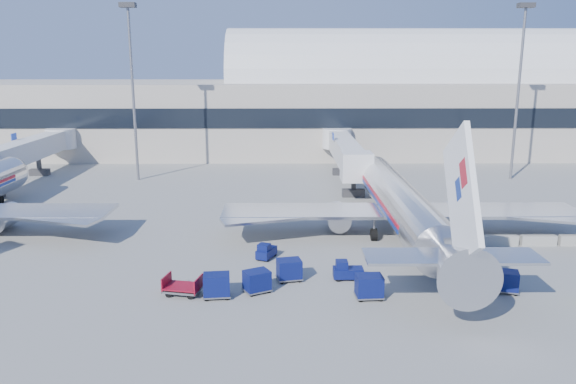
{
  "coord_description": "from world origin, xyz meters",
  "views": [
    {
      "loc": [
        -0.55,
        -43.66,
        15.36
      ],
      "look_at": [
        -0.15,
        6.0,
        3.83
      ],
      "focal_mm": 35.0,
      "sensor_mm": 36.0,
      "label": 1
    }
  ],
  "objects_px": {
    "jetbridge_near": "(344,149)",
    "tug_right": "(477,263)",
    "cart_train_c": "(217,285)",
    "airliner_main": "(402,205)",
    "tug_lead": "(347,271)",
    "cart_solo_near": "(369,286)",
    "cart_train_a": "(289,269)",
    "jetbridge_mid": "(30,150)",
    "cart_open_red": "(183,288)",
    "cart_solo_far": "(506,281)",
    "tug_left": "(266,251)",
    "mast_west": "(131,67)",
    "mast_east": "(521,66)",
    "cart_train_b": "(257,281)",
    "barrier_near": "(500,241)",
    "barrier_mid": "(538,240)"
  },
  "relations": [
    {
      "from": "barrier_near",
      "to": "cart_solo_near",
      "type": "bearing_deg",
      "value": -139.75
    },
    {
      "from": "cart_train_a",
      "to": "cart_open_red",
      "type": "relative_size",
      "value": 0.75
    },
    {
      "from": "jetbridge_mid",
      "to": "tug_lead",
      "type": "bearing_deg",
      "value": -43.39
    },
    {
      "from": "airliner_main",
      "to": "cart_train_a",
      "type": "distance_m",
      "value": 14.55
    },
    {
      "from": "tug_right",
      "to": "cart_solo_near",
      "type": "xyz_separation_m",
      "value": [
        -8.83,
        -4.75,
        0.15
      ]
    },
    {
      "from": "jetbridge_near",
      "to": "tug_lead",
      "type": "distance_m",
      "value": 36.64
    },
    {
      "from": "tug_right",
      "to": "cart_open_red",
      "type": "bearing_deg",
      "value": -117.2
    },
    {
      "from": "mast_west",
      "to": "cart_solo_far",
      "type": "height_order",
      "value": "mast_west"
    },
    {
      "from": "barrier_near",
      "to": "cart_solo_near",
      "type": "xyz_separation_m",
      "value": [
        -12.88,
        -10.9,
        0.41
      ]
    },
    {
      "from": "barrier_near",
      "to": "barrier_mid",
      "type": "xyz_separation_m",
      "value": [
        3.3,
        0.0,
        0.0
      ]
    },
    {
      "from": "mast_west",
      "to": "barrier_mid",
      "type": "distance_m",
      "value": 51.92
    },
    {
      "from": "jetbridge_mid",
      "to": "mast_west",
      "type": "distance_m",
      "value": 18.06
    },
    {
      "from": "tug_lead",
      "to": "cart_train_c",
      "type": "height_order",
      "value": "cart_train_c"
    },
    {
      "from": "cart_train_b",
      "to": "tug_left",
      "type": "bearing_deg",
      "value": 59.04
    },
    {
      "from": "tug_right",
      "to": "tug_left",
      "type": "relative_size",
      "value": 1.15
    },
    {
      "from": "jetbridge_mid",
      "to": "cart_train_a",
      "type": "relative_size",
      "value": 13.65
    },
    {
      "from": "airliner_main",
      "to": "barrier_mid",
      "type": "height_order",
      "value": "airliner_main"
    },
    {
      "from": "airliner_main",
      "to": "cart_train_a",
      "type": "xyz_separation_m",
      "value": [
        -10.15,
        -10.2,
        -2.09
      ]
    },
    {
      "from": "jetbridge_near",
      "to": "tug_lead",
      "type": "height_order",
      "value": "jetbridge_near"
    },
    {
      "from": "jetbridge_near",
      "to": "tug_left",
      "type": "xyz_separation_m",
      "value": [
        -9.58,
        -31.88,
        -3.32
      ]
    },
    {
      "from": "mast_west",
      "to": "cart_train_b",
      "type": "xyz_separation_m",
      "value": [
        17.62,
        -37.82,
        -13.97
      ]
    },
    {
      "from": "barrier_near",
      "to": "barrier_mid",
      "type": "height_order",
      "value": "same"
    },
    {
      "from": "mast_west",
      "to": "barrier_near",
      "type": "distance_m",
      "value": 49.33
    },
    {
      "from": "airliner_main",
      "to": "tug_left",
      "type": "xyz_separation_m",
      "value": [
        -11.98,
        -5.58,
        -2.32
      ]
    },
    {
      "from": "jetbridge_near",
      "to": "barrier_mid",
      "type": "relative_size",
      "value": 9.17
    },
    {
      "from": "mast_west",
      "to": "cart_open_red",
      "type": "relative_size",
      "value": 8.37
    },
    {
      "from": "cart_solo_near",
      "to": "cart_train_a",
      "type": "bearing_deg",
      "value": 144.8
    },
    {
      "from": "barrier_mid",
      "to": "cart_train_a",
      "type": "distance_m",
      "value": 22.8
    },
    {
      "from": "cart_train_c",
      "to": "cart_solo_near",
      "type": "distance_m",
      "value": 10.15
    },
    {
      "from": "cart_train_a",
      "to": "cart_solo_near",
      "type": "height_order",
      "value": "cart_solo_near"
    },
    {
      "from": "barrier_near",
      "to": "cart_train_a",
      "type": "height_order",
      "value": "cart_train_a"
    },
    {
      "from": "tug_lead",
      "to": "cart_train_b",
      "type": "distance_m",
      "value": 6.8
    },
    {
      "from": "mast_east",
      "to": "barrier_mid",
      "type": "xyz_separation_m",
      "value": [
        -8.7,
        -28.0,
        -14.34
      ]
    },
    {
      "from": "cart_train_c",
      "to": "airliner_main",
      "type": "bearing_deg",
      "value": 35.19
    },
    {
      "from": "jetbridge_near",
      "to": "tug_left",
      "type": "distance_m",
      "value": 33.46
    },
    {
      "from": "cart_solo_near",
      "to": "cart_open_red",
      "type": "relative_size",
      "value": 0.71
    },
    {
      "from": "airliner_main",
      "to": "cart_train_c",
      "type": "bearing_deg",
      "value": -138.79
    },
    {
      "from": "mast_east",
      "to": "cart_train_c",
      "type": "xyz_separation_m",
      "value": [
        -35.02,
        -38.65,
        -13.93
      ]
    },
    {
      "from": "tug_left",
      "to": "cart_solo_far",
      "type": "xyz_separation_m",
      "value": [
        16.57,
        -6.85,
        0.2
      ]
    },
    {
      "from": "airliner_main",
      "to": "cart_solo_far",
      "type": "xyz_separation_m",
      "value": [
        4.59,
        -12.43,
        -2.12
      ]
    },
    {
      "from": "tug_lead",
      "to": "cart_solo_near",
      "type": "distance_m",
      "value": 3.58
    },
    {
      "from": "barrier_near",
      "to": "jetbridge_mid",
      "type": "bearing_deg",
      "value": 151.2
    },
    {
      "from": "mast_west",
      "to": "cart_open_red",
      "type": "xyz_separation_m",
      "value": [
        12.65,
        -38.18,
        -14.33
      ]
    },
    {
      "from": "jetbridge_near",
      "to": "cart_solo_far",
      "type": "relative_size",
      "value": 13.7
    },
    {
      "from": "cart_train_a",
      "to": "barrier_near",
      "type": "bearing_deg",
      "value": 11.11
    },
    {
      "from": "tug_lead",
      "to": "airliner_main",
      "type": "bearing_deg",
      "value": 58.93
    },
    {
      "from": "mast_east",
      "to": "cart_open_red",
      "type": "xyz_separation_m",
      "value": [
        -37.35,
        -38.18,
        -14.33
      ]
    },
    {
      "from": "mast_east",
      "to": "cart_solo_far",
      "type": "xyz_separation_m",
      "value": [
        -15.41,
        -37.92,
        -13.99
      ]
    },
    {
      "from": "mast_west",
      "to": "mast_east",
      "type": "bearing_deg",
      "value": 0.0
    },
    {
      "from": "jetbridge_near",
      "to": "tug_right",
      "type": "height_order",
      "value": "jetbridge_near"
    }
  ]
}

